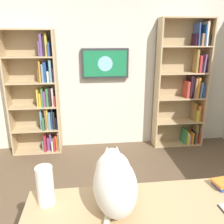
{
  "coord_description": "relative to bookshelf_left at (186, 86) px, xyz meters",
  "views": [
    {
      "loc": [
        0.38,
        1.63,
        1.81
      ],
      "look_at": [
        0.07,
        -1.04,
        0.96
      ],
      "focal_mm": 37.01,
      "sensor_mm": 36.0,
      "label": 1
    }
  ],
  "objects": [
    {
      "name": "bookshelf_right",
      "position": [
        2.43,
        0.0,
        -0.12
      ],
      "size": [
        0.77,
        0.28,
        1.96
      ],
      "color": "tan",
      "rests_on": "ground"
    },
    {
      "name": "cat",
      "position": [
        1.53,
        2.42,
        -0.1
      ],
      "size": [
        0.28,
        0.59,
        0.36
      ],
      "color": "silver",
      "rests_on": "desk"
    },
    {
      "name": "bookshelf_left",
      "position": [
        0.0,
        0.0,
        0.0
      ],
      "size": [
        0.86,
        0.28,
        2.14
      ],
      "color": "tan",
      "rests_on": "ground"
    },
    {
      "name": "paper_towel_roll",
      "position": [
        1.98,
        2.36,
        -0.15
      ],
      "size": [
        0.11,
        0.11,
        0.27
      ],
      "primitive_type": "cylinder",
      "color": "white",
      "rests_on": "desk"
    },
    {
      "name": "wall_mounted_tv",
      "position": [
        1.37,
        -0.08,
        0.38
      ],
      "size": [
        0.76,
        0.07,
        0.48
      ],
      "color": "#333338"
    },
    {
      "name": "wall_back",
      "position": [
        1.31,
        -0.17,
        0.29
      ],
      "size": [
        4.52,
        0.06,
        2.7
      ],
      "primitive_type": "cube",
      "color": "silver",
      "rests_on": "ground"
    }
  ]
}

